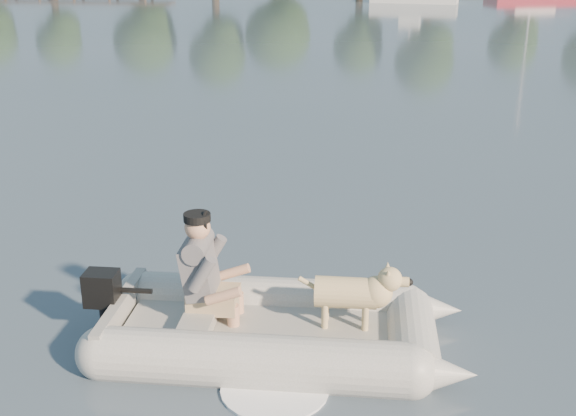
# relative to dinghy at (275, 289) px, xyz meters

# --- Properties ---
(water) EXTENTS (160.00, 160.00, 0.00)m
(water) POSITION_rel_dinghy_xyz_m (-0.11, 0.19, -0.64)
(water) COLOR slate
(water) RESTS_ON ground
(dinghy) EXTENTS (4.88, 3.18, 1.48)m
(dinghy) POSITION_rel_dinghy_xyz_m (0.00, 0.00, 0.00)
(dinghy) COLOR #999994
(dinghy) RESTS_ON water
(man) EXTENTS (0.81, 0.70, 1.16)m
(man) POSITION_rel_dinghy_xyz_m (-0.76, 0.02, 0.20)
(man) COLOR slate
(man) RESTS_ON dinghy
(dog) EXTENTS (1.02, 0.40, 0.67)m
(dog) POSITION_rel_dinghy_xyz_m (0.69, 0.09, -0.08)
(dog) COLOR tan
(dog) RESTS_ON dinghy
(outboard_motor) EXTENTS (0.46, 0.33, 0.85)m
(outboard_motor) POSITION_rel_dinghy_xyz_m (-1.79, -0.08, -0.31)
(outboard_motor) COLOR black
(outboard_motor) RESTS_ON dinghy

